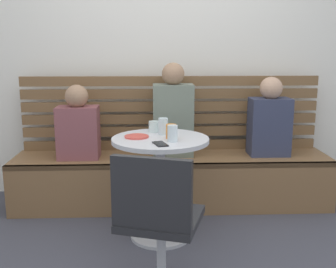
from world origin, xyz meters
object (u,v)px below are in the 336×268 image
(cafe_table, at_px, (160,168))
(plate_small, at_px, (137,137))
(cup_glass_tall, at_px, (163,126))
(white_chair, at_px, (158,224))
(booth_bench, at_px, (172,180))
(cup_water_clear, at_px, (173,133))
(cup_tumbler_orange, at_px, (171,131))
(person_child_middle, at_px, (269,121))
(phone_on_table, at_px, (160,144))
(cup_glass_short, at_px, (154,127))
(person_child_left, at_px, (78,126))
(person_adult, at_px, (173,114))

(cafe_table, bearing_deg, plate_small, 172.41)
(plate_small, bearing_deg, cup_glass_tall, 25.43)
(white_chair, distance_m, plate_small, 0.89)
(booth_bench, xyz_separation_m, cup_water_clear, (-0.03, -0.73, 0.57))
(cup_tumbler_orange, bearing_deg, cafe_table, 160.64)
(person_child_middle, bearing_deg, cup_glass_tall, -150.53)
(cup_glass_tall, bearing_deg, phone_on_table, -95.26)
(plate_small, bearing_deg, cup_glass_short, 56.53)
(cafe_table, bearing_deg, cup_glass_tall, 78.21)
(person_child_left, relative_size, cup_glass_short, 7.73)
(person_adult, bearing_deg, booth_bench, -104.18)
(phone_on_table, bearing_deg, person_child_left, 112.40)
(person_adult, xyz_separation_m, person_child_left, (-0.80, -0.06, -0.09))
(white_chair, relative_size, person_child_middle, 1.26)
(plate_small, bearing_deg, person_child_middle, 28.81)
(booth_bench, xyz_separation_m, cup_glass_short, (-0.16, -0.41, 0.56))
(person_adult, relative_size, phone_on_table, 5.66)
(booth_bench, xyz_separation_m, plate_small, (-0.28, -0.60, 0.52))
(cup_glass_short, distance_m, cup_water_clear, 0.34)
(cafe_table, distance_m, cup_glass_tall, 0.30)
(person_child_middle, bearing_deg, person_child_left, -178.55)
(booth_bench, xyz_separation_m, person_child_left, (-0.79, -0.02, 0.49))
(cup_glass_short, relative_size, cup_water_clear, 0.73)
(plate_small, distance_m, phone_on_table, 0.27)
(cup_glass_short, xyz_separation_m, cup_water_clear, (0.12, -0.32, 0.02))
(cup_tumbler_orange, bearing_deg, phone_on_table, -114.78)
(person_child_middle, xyz_separation_m, cup_glass_short, (-0.99, -0.43, 0.04))
(person_child_middle, bearing_deg, person_adult, 178.52)
(cup_water_clear, distance_m, cup_tumbler_orange, 0.09)
(cup_water_clear, distance_m, cup_glass_tall, 0.23)
(person_child_middle, bearing_deg, cup_glass_short, -156.72)
(cafe_table, distance_m, person_child_middle, 1.17)
(booth_bench, xyz_separation_m, cup_tumbler_orange, (-0.04, -0.64, 0.57))
(cup_tumbler_orange, bearing_deg, cup_glass_short, 116.18)
(person_adult, distance_m, person_child_middle, 0.83)
(person_child_left, bearing_deg, white_chair, -65.57)
(cup_glass_tall, bearing_deg, cafe_table, -101.79)
(booth_bench, bearing_deg, cafe_table, -100.46)
(white_chair, bearing_deg, person_adult, 83.89)
(cup_water_clear, distance_m, plate_small, 0.28)
(cup_glass_short, distance_m, cup_glass_tall, 0.12)
(cup_glass_tall, xyz_separation_m, plate_small, (-0.19, -0.09, -0.05))
(plate_small, bearing_deg, person_adult, 65.53)
(person_child_left, height_order, cup_glass_short, person_child_left)
(person_child_middle, distance_m, phone_on_table, 1.27)
(booth_bench, distance_m, phone_on_table, 0.98)
(booth_bench, xyz_separation_m, white_chair, (-0.15, -1.43, 0.24))
(white_chair, xyz_separation_m, person_child_left, (-0.64, 1.41, 0.25))
(person_child_left, bearing_deg, cup_tumbler_orange, -39.79)
(booth_bench, height_order, plate_small, plate_small)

